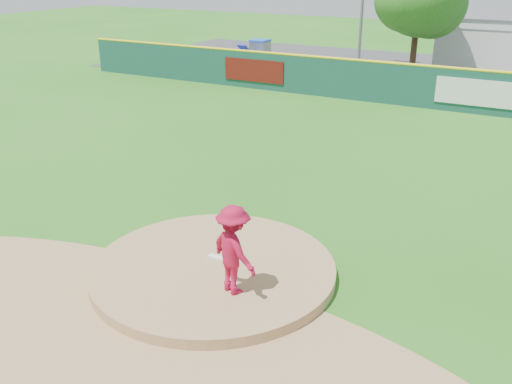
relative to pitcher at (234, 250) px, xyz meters
The scene contains 10 objects.
ground 1.70m from the pitcher, 143.81° to the left, with size 120.00×120.00×0.00m, color #286B19.
pitchers_mound 1.70m from the pitcher, 143.81° to the left, with size 5.50×5.50×0.50m, color #9E774C.
pitching_rubber 1.68m from the pitcher, 133.82° to the left, with size 0.60×0.15×0.04m, color white.
infield_dirt_arc 2.76m from the pitcher, 112.85° to the right, with size 15.40×15.40×0.01m, color #9E774C.
parking_lot 27.75m from the pitcher, 92.00° to the left, with size 44.00×16.00×0.02m, color #38383A.
pitcher is the anchor object (origin of this frame).
van 23.51m from the pitcher, 102.35° to the left, with size 2.04×4.43×1.23m, color white.
fence_banners 19.06m from the pitcher, 102.24° to the left, with size 15.15×0.04×1.20m.
playground_slide 28.24m from the pitcher, 117.29° to the left, with size 1.11×3.13×1.73m.
outfield_fence 18.73m from the pitcher, 92.96° to the left, with size 40.00×0.14×2.07m.
Camera 1 is at (6.24, -9.41, 6.62)m, focal length 40.00 mm.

